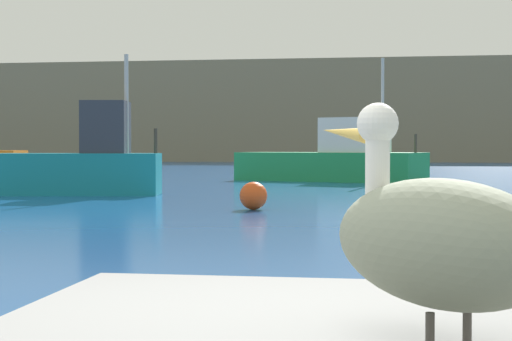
{
  "coord_description": "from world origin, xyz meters",
  "views": [
    {
      "loc": [
        1.11,
        -3.29,
        1.35
      ],
      "look_at": [
        -2.19,
        17.82,
        0.76
      ],
      "focal_mm": 60.42,
      "sensor_mm": 36.0,
      "label": 1
    }
  ],
  "objects_px": {
    "pelican": "(437,239)",
    "mooring_buoy": "(253,196)",
    "fishing_boat_green": "(336,159)",
    "fishing_boat_teal": "(85,163)"
  },
  "relations": [
    {
      "from": "pelican",
      "to": "mooring_buoy",
      "type": "height_order",
      "value": "pelican"
    },
    {
      "from": "fishing_boat_green",
      "to": "mooring_buoy",
      "type": "relative_size",
      "value": 12.94
    },
    {
      "from": "fishing_boat_teal",
      "to": "mooring_buoy",
      "type": "relative_size",
      "value": 7.89
    },
    {
      "from": "fishing_boat_teal",
      "to": "mooring_buoy",
      "type": "bearing_deg",
      "value": -50.36
    },
    {
      "from": "pelican",
      "to": "fishing_boat_teal",
      "type": "xyz_separation_m",
      "value": [
        -8.68,
        20.31,
        -0.15
      ]
    },
    {
      "from": "fishing_boat_green",
      "to": "mooring_buoy",
      "type": "bearing_deg",
      "value": -72.14
    },
    {
      "from": "fishing_boat_green",
      "to": "mooring_buoy",
      "type": "xyz_separation_m",
      "value": [
        -0.77,
        -15.76,
        -0.56
      ]
    },
    {
      "from": "pelican",
      "to": "mooring_buoy",
      "type": "distance_m",
      "value": 15.63
    },
    {
      "from": "pelican",
      "to": "fishing_boat_green",
      "type": "relative_size",
      "value": 0.15
    },
    {
      "from": "pelican",
      "to": "fishing_boat_teal",
      "type": "distance_m",
      "value": 22.08
    }
  ]
}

